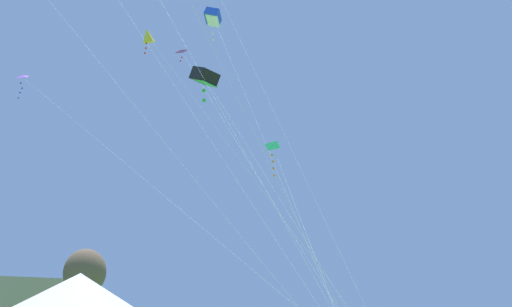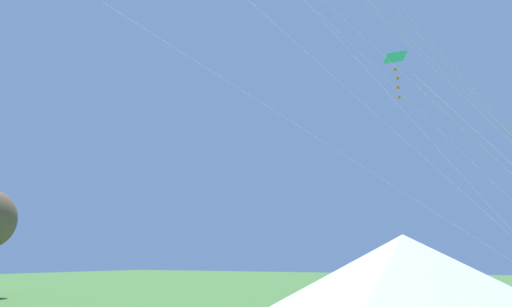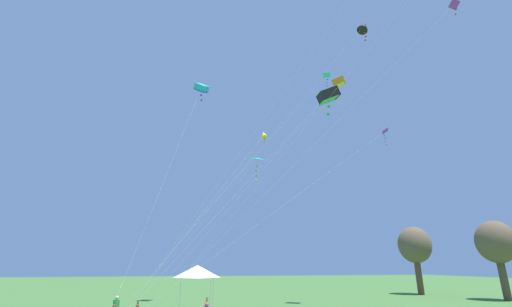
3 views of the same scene
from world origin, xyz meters
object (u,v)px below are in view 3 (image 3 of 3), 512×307
(kite_orange_box_0, at_px, (339,83))
(kite_cyan_box_7, at_px, (201,88))
(festival_tent, at_px, (197,271))
(kite_purple_delta_3, at_px, (381,134))
(kite_black_diamond_5, at_px, (364,27))
(kite_yellow_diamond_6, at_px, (263,135))
(kite_cyan_delta_10, at_px, (325,78))
(kite_purple_delta_4, at_px, (450,9))
(kite_cyan_delta_2, at_px, (256,161))
(kite_black_box_1, at_px, (328,96))

(kite_orange_box_0, xyz_separation_m, kite_cyan_box_7, (-6.05, -15.82, 0.72))
(festival_tent, height_order, kite_orange_box_0, kite_orange_box_0)
(festival_tent, height_order, kite_purple_delta_3, kite_purple_delta_3)
(kite_black_diamond_5, relative_size, kite_yellow_diamond_6, 1.60)
(kite_black_diamond_5, relative_size, kite_cyan_delta_10, 1.14)
(festival_tent, bearing_deg, kite_purple_delta_3, 74.28)
(kite_cyan_box_7, bearing_deg, kite_orange_box_0, 69.08)
(kite_purple_delta_4, relative_size, kite_black_diamond_5, 0.90)
(kite_orange_box_0, distance_m, kite_cyan_delta_10, 7.51)
(kite_black_diamond_5, distance_m, kite_cyan_delta_10, 5.70)
(kite_cyan_delta_2, xyz_separation_m, kite_cyan_delta_10, (-5.67, 8.07, 10.80))
(kite_black_box_1, xyz_separation_m, kite_black_diamond_5, (-1.36, 4.57, 8.15))
(festival_tent, distance_m, kite_purple_delta_4, 29.90)
(kite_cyan_delta_2, bearing_deg, kite_yellow_diamond_6, 162.49)
(kite_orange_box_0, xyz_separation_m, kite_yellow_diamond_6, (4.69, -10.31, -9.26))
(kite_orange_box_0, height_order, kite_black_diamond_5, kite_orange_box_0)
(festival_tent, bearing_deg, kite_cyan_box_7, -175.93)
(kite_cyan_delta_10, bearing_deg, kite_orange_box_0, 141.84)
(kite_cyan_box_7, relative_size, kite_cyan_delta_10, 1.19)
(kite_orange_box_0, bearing_deg, kite_black_diamond_5, -12.36)
(kite_cyan_delta_2, bearing_deg, kite_purple_delta_3, 115.43)
(kite_yellow_diamond_6, bearing_deg, kite_cyan_delta_10, 83.15)
(kite_orange_box_0, relative_size, kite_cyan_box_7, 0.96)
(kite_black_diamond_5, relative_size, kite_cyan_box_7, 0.96)
(kite_purple_delta_4, bearing_deg, kite_orange_box_0, -175.24)
(kite_orange_box_0, height_order, kite_black_box_1, kite_orange_box_0)
(kite_cyan_delta_2, relative_size, kite_cyan_delta_10, 0.50)
(kite_orange_box_0, xyz_separation_m, kite_purple_delta_4, (15.76, 1.31, -2.55))
(kite_black_box_1, xyz_separation_m, kite_cyan_delta_2, (-0.14, -5.60, -5.53))
(kite_purple_delta_3, xyz_separation_m, kite_yellow_diamond_6, (0.42, -12.31, -1.23))
(kite_purple_delta_3, relative_size, kite_black_diamond_5, 0.94)
(kite_black_box_1, relative_size, kite_black_diamond_5, 0.68)
(festival_tent, distance_m, kite_cyan_delta_10, 22.14)
(kite_purple_delta_4, bearing_deg, festival_tent, -134.40)
(festival_tent, height_order, kite_yellow_diamond_6, kite_yellow_diamond_6)
(kite_cyan_box_7, bearing_deg, kite_black_box_1, 27.77)
(kite_purple_delta_4, distance_m, kite_cyan_delta_10, 11.75)
(festival_tent, relative_size, kite_cyan_delta_10, 0.18)
(kite_purple_delta_4, relative_size, kite_cyan_box_7, 0.86)
(kite_yellow_diamond_6, bearing_deg, kite_purple_delta_3, 91.96)
(kite_orange_box_0, bearing_deg, kite_yellow_diamond_6, -65.56)
(kite_orange_box_0, xyz_separation_m, kite_black_diamond_5, (9.86, -2.16, -0.11))
(kite_cyan_box_7, xyz_separation_m, kite_cyan_delta_10, (11.46, 11.56, -3.72))
(kite_purple_delta_3, bearing_deg, kite_black_box_1, -51.45)
(kite_cyan_delta_10, bearing_deg, kite_purple_delta_3, 100.41)
(kite_orange_box_0, distance_m, kite_purple_delta_4, 16.01)
(kite_cyan_delta_2, bearing_deg, kite_black_diamond_5, 96.85)
(kite_cyan_delta_2, bearing_deg, kite_cyan_box_7, -168.48)
(kite_black_box_1, bearing_deg, kite_purple_delta_4, 60.56)
(festival_tent, xyz_separation_m, kite_orange_box_0, (0.64, 15.43, 21.12))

